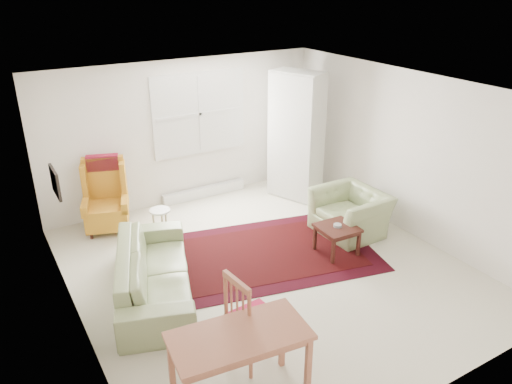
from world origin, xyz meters
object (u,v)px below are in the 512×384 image
armchair (351,209)px  wingback_chair (105,197)px  sofa (153,263)px  stool (161,222)px  desk (240,368)px  cabinet (296,136)px  coffee_table (337,240)px  desk_chair (255,317)px

armchair → wingback_chair: wingback_chair is taller
sofa → stool: size_ratio=5.17×
armchair → desk: size_ratio=0.83×
cabinet → desk: (-3.21, -3.72, -0.74)m
stool → cabinet: bearing=3.4°
coffee_table → sofa: bearing=171.5°
cabinet → desk_chair: bearing=-152.5°
desk_chair → armchair: bearing=-64.1°
coffee_table → desk: size_ratio=0.42×
desk → coffee_table: bearing=33.7°
cabinet → desk: 4.97m
wingback_chair → stool: (0.67, -0.57, -0.37)m
armchair → wingback_chair: 3.85m
sofa → coffee_table: sofa is taller
wingback_chair → desk_chair: wingback_chair is taller
sofa → cabinet: cabinet is taller
armchair → stool: size_ratio=2.45×
sofa → desk: size_ratio=1.76×
cabinet → desk: bearing=-153.0°
coffee_table → desk: (-2.56, -1.71, 0.18)m
sofa → cabinet: (3.29, 1.62, 0.69)m
cabinet → stool: bearing=161.2°
desk → desk_chair: (0.41, 0.42, 0.14)m
desk → desk_chair: bearing=45.5°
desk → desk_chair: 0.60m
stool → desk: bearing=-98.9°
wingback_chair → cabinet: (3.33, -0.41, 0.56)m
desk_chair → coffee_table: bearing=-64.8°
desk → wingback_chair: bearing=91.6°
wingback_chair → stool: size_ratio=2.71×
armchair → cabinet: cabinet is taller
cabinet → desk_chair: cabinet is taller
armchair → wingback_chair: size_ratio=0.90×
wingback_chair → desk: size_ratio=0.92×
stool → sofa: bearing=-113.5°
stool → desk_chair: size_ratio=0.39×
wingback_chair → coffee_table: bearing=-23.6°
armchair → cabinet: (0.06, 1.62, 0.73)m
stool → desk_chair: (-0.15, -3.15, 0.33)m
wingback_chair → desk_chair: size_ratio=1.07×
armchair → desk: bearing=-57.6°
wingback_chair → desk_chair: (0.52, -3.72, -0.04)m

